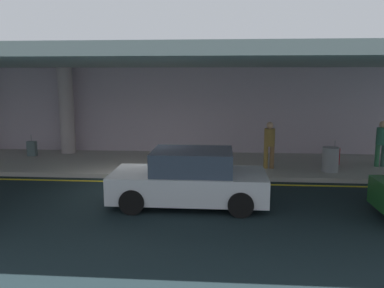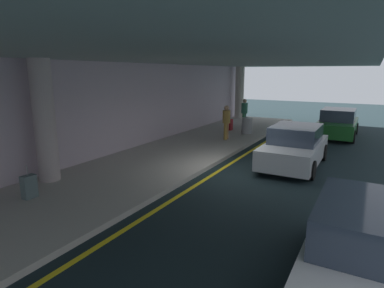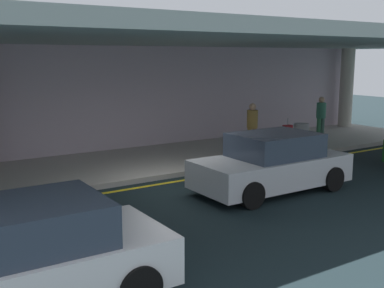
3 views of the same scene
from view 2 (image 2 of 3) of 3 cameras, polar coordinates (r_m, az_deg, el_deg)
The scene contains 15 objects.
ground_plane at distance 11.39m, azimuth 8.04°, elevation -4.95°, with size 60.00×60.00×0.00m, color black.
sidewalk at distance 12.76m, azimuth -5.03°, elevation -2.60°, with size 26.00×4.20×0.15m, color #AEA8A0.
lane_stripe_yellow at distance 11.61m, azimuth 5.16°, elevation -4.50°, with size 26.00×0.14×0.01m, color yellow.
support_column_left_mid at distance 10.58m, azimuth -24.60°, elevation 3.67°, with size 0.62×0.62×3.65m, color #B5A4A5.
support_column_center at distance 23.77m, azimuth 8.39°, elevation 8.98°, with size 0.62×0.62×3.65m, color #B6AEA0.
ceiling_overhang at distance 12.05m, azimuth -3.36°, elevation 15.15°, with size 28.00×13.20×0.30m, color #8B9D98.
terminal_back_wall at distance 13.80m, azimuth -12.97°, elevation 5.99°, with size 26.00×0.30×3.80m, color #BCA9B7.
car_silver at distance 12.47m, azimuth 17.67°, elevation -0.49°, with size 4.10×1.92×1.50m.
car_dark_green at distance 18.93m, azimuth 24.32°, elevation 3.28°, with size 4.10×1.92×1.50m.
car_white at distance 5.78m, azimuth 29.01°, elevation -16.85°, with size 4.10×1.92×1.50m.
traveler_with_luggage at distance 19.92m, azimuth 9.24°, elevation 5.80°, with size 0.38×0.38×1.68m.
person_waiting_for_ride at distance 15.92m, azimuth 6.10°, elevation 4.22°, with size 0.38×0.38×1.68m.
suitcase_upright_primary at distance 9.57m, azimuth -26.84°, elevation -6.73°, with size 0.36×0.22×0.90m.
suitcase_upright_secondary at distance 18.66m, azimuth 6.72°, elevation 3.41°, with size 0.36×0.22×0.90m.
trash_bin_steel at distance 17.79m, azimuth 9.68°, elevation 3.24°, with size 0.56×0.56×0.85m, color gray.
Camera 2 is at (-10.15, -3.87, 3.40)m, focal length 30.18 mm.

